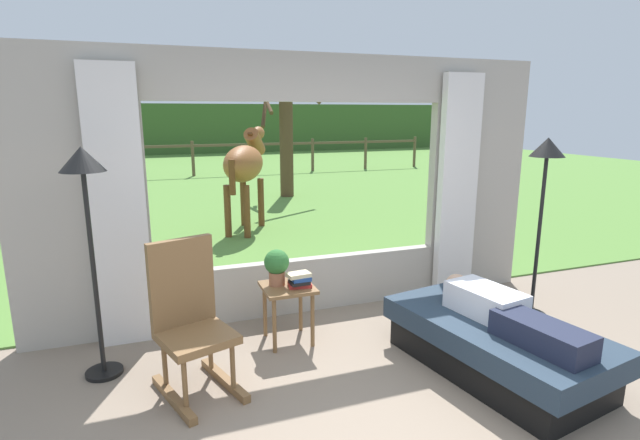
# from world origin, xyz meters

# --- Properties ---
(back_wall_with_window) EXTENTS (5.20, 0.12, 2.55)m
(back_wall_with_window) POSITION_xyz_m (0.00, 2.26, 1.25)
(back_wall_with_window) COLOR #ADA599
(back_wall_with_window) RESTS_ON ground_plane
(curtain_panel_left) EXTENTS (0.44, 0.10, 2.40)m
(curtain_panel_left) POSITION_xyz_m (-1.69, 2.12, 1.20)
(curtain_panel_left) COLOR silver
(curtain_panel_left) RESTS_ON ground_plane
(curtain_panel_right) EXTENTS (0.44, 0.10, 2.40)m
(curtain_panel_right) POSITION_xyz_m (1.69, 2.12, 1.20)
(curtain_panel_right) COLOR silver
(curtain_panel_right) RESTS_ON ground_plane
(outdoor_pasture_lawn) EXTENTS (36.00, 21.68, 0.02)m
(outdoor_pasture_lawn) POSITION_xyz_m (0.00, 13.16, 0.01)
(outdoor_pasture_lawn) COLOR #568438
(outdoor_pasture_lawn) RESTS_ON ground_plane
(distant_hill_ridge) EXTENTS (36.00, 2.00, 2.40)m
(distant_hill_ridge) POSITION_xyz_m (0.00, 23.00, 1.20)
(distant_hill_ridge) COLOR #395928
(distant_hill_ridge) RESTS_ON ground_plane
(recliner_sofa) EXTENTS (1.18, 1.83, 0.42)m
(recliner_sofa) POSITION_xyz_m (1.02, 0.59, 0.22)
(recliner_sofa) COLOR black
(recliner_sofa) RESTS_ON ground_plane
(reclining_person) EXTENTS (0.44, 1.43, 0.22)m
(reclining_person) POSITION_xyz_m (1.02, 0.54, 0.52)
(reclining_person) COLOR silver
(reclining_person) RESTS_ON recliner_sofa
(rocking_chair) EXTENTS (0.65, 0.79, 1.12)m
(rocking_chair) POSITION_xyz_m (-1.23, 1.16, 0.55)
(rocking_chair) COLOR brown
(rocking_chair) RESTS_ON ground_plane
(side_table) EXTENTS (0.44, 0.44, 0.52)m
(side_table) POSITION_xyz_m (-0.36, 1.64, 0.43)
(side_table) COLOR brown
(side_table) RESTS_ON ground_plane
(potted_plant) EXTENTS (0.22, 0.22, 0.32)m
(potted_plant) POSITION_xyz_m (-0.44, 1.70, 0.70)
(potted_plant) COLOR #9E6042
(potted_plant) RESTS_ON side_table
(book_stack) EXTENTS (0.22, 0.17, 0.13)m
(book_stack) POSITION_xyz_m (-0.27, 1.58, 0.58)
(book_stack) COLOR #B22D28
(book_stack) RESTS_ON side_table
(floor_lamp_left) EXTENTS (0.32, 0.32, 1.77)m
(floor_lamp_left) POSITION_xyz_m (-1.88, 1.59, 1.43)
(floor_lamp_left) COLOR black
(floor_lamp_left) RESTS_ON ground_plane
(floor_lamp_right) EXTENTS (0.32, 0.32, 1.78)m
(floor_lamp_right) POSITION_xyz_m (2.09, 1.33, 1.43)
(floor_lamp_right) COLOR black
(floor_lamp_right) RESTS_ON ground_plane
(horse) EXTENTS (1.19, 1.74, 1.73)m
(horse) POSITION_xyz_m (0.13, 5.83, 1.16)
(horse) COLOR brown
(horse) RESTS_ON outdoor_pasture_lawn
(pasture_tree) EXTENTS (1.43, 1.39, 3.11)m
(pasture_tree) POSITION_xyz_m (1.71, 8.91, 1.48)
(pasture_tree) COLOR #4C3823
(pasture_tree) RESTS_ON outdoor_pasture_lawn
(pasture_fence_line) EXTENTS (16.10, 0.10, 1.10)m
(pasture_fence_line) POSITION_xyz_m (0.00, 13.54, 0.74)
(pasture_fence_line) COLOR brown
(pasture_fence_line) RESTS_ON outdoor_pasture_lawn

